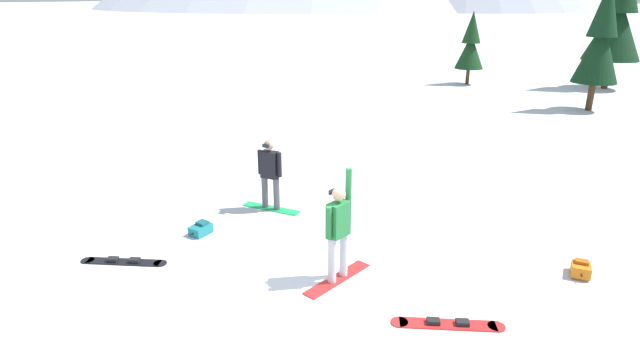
{
  "coord_description": "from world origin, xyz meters",
  "views": [
    {
      "loc": [
        3.52,
        -6.73,
        4.83
      ],
      "look_at": [
        -1.01,
        2.83,
        1.0
      ],
      "focal_mm": 28.61,
      "sensor_mm": 36.0,
      "label": 1
    }
  ],
  "objects_px": {
    "pine_tree_short": "(617,16)",
    "pine_tree_twin": "(471,45)",
    "backpack_orange": "(581,269)",
    "snowboarder_midground": "(270,173)",
    "loose_snowboard_near_left": "(448,324)",
    "backpack_teal": "(201,229)",
    "loose_snowboard_near_right": "(124,261)",
    "pine_tree_leaning": "(601,40)",
    "snowboarder_foreground": "(338,231)"
  },
  "relations": [
    {
      "from": "snowboarder_midground",
      "to": "pine_tree_short",
      "type": "relative_size",
      "value": 0.25
    },
    {
      "from": "loose_snowboard_near_left",
      "to": "pine_tree_twin",
      "type": "relative_size",
      "value": 0.43
    },
    {
      "from": "loose_snowboard_near_right",
      "to": "backpack_orange",
      "type": "height_order",
      "value": "backpack_orange"
    },
    {
      "from": "pine_tree_leaning",
      "to": "pine_tree_twin",
      "type": "bearing_deg",
      "value": 141.45
    },
    {
      "from": "pine_tree_twin",
      "to": "pine_tree_leaning",
      "type": "height_order",
      "value": "pine_tree_leaning"
    },
    {
      "from": "backpack_teal",
      "to": "loose_snowboard_near_right",
      "type": "bearing_deg",
      "value": -109.09
    },
    {
      "from": "loose_snowboard_near_left",
      "to": "pine_tree_short",
      "type": "distance_m",
      "value": 25.86
    },
    {
      "from": "loose_snowboard_near_right",
      "to": "pine_tree_leaning",
      "type": "xyz_separation_m",
      "value": [
        8.36,
        19.32,
        3.02
      ]
    },
    {
      "from": "snowboarder_foreground",
      "to": "loose_snowboard_near_right",
      "type": "distance_m",
      "value": 4.25
    },
    {
      "from": "loose_snowboard_near_left",
      "to": "loose_snowboard_near_right",
      "type": "relative_size",
      "value": 1.04
    },
    {
      "from": "snowboarder_midground",
      "to": "pine_tree_twin",
      "type": "xyz_separation_m",
      "value": [
        0.9,
        20.8,
        1.31
      ]
    },
    {
      "from": "snowboarder_midground",
      "to": "pine_tree_leaning",
      "type": "bearing_deg",
      "value": 65.76
    },
    {
      "from": "backpack_orange",
      "to": "pine_tree_twin",
      "type": "relative_size",
      "value": 0.13
    },
    {
      "from": "loose_snowboard_near_right",
      "to": "backpack_teal",
      "type": "xyz_separation_m",
      "value": [
        0.57,
        1.65,
        0.1
      ]
    },
    {
      "from": "snowboarder_foreground",
      "to": "loose_snowboard_near_left",
      "type": "xyz_separation_m",
      "value": [
        2.09,
        -0.52,
        -0.95
      ]
    },
    {
      "from": "loose_snowboard_near_right",
      "to": "backpack_orange",
      "type": "bearing_deg",
      "value": 22.16
    },
    {
      "from": "pine_tree_twin",
      "to": "pine_tree_short",
      "type": "distance_m",
      "value": 7.52
    },
    {
      "from": "pine_tree_twin",
      "to": "backpack_orange",
      "type": "bearing_deg",
      "value": -74.6
    },
    {
      "from": "pine_tree_twin",
      "to": "snowboarder_midground",
      "type": "bearing_deg",
      "value": -92.49
    },
    {
      "from": "pine_tree_short",
      "to": "pine_tree_twin",
      "type": "bearing_deg",
      "value": -166.01
    },
    {
      "from": "snowboarder_midground",
      "to": "backpack_orange",
      "type": "relative_size",
      "value": 3.25
    },
    {
      "from": "snowboarder_midground",
      "to": "backpack_orange",
      "type": "distance_m",
      "value": 6.75
    },
    {
      "from": "loose_snowboard_near_right",
      "to": "loose_snowboard_near_left",
      "type": "bearing_deg",
      "value": 6.37
    },
    {
      "from": "snowboarder_midground",
      "to": "loose_snowboard_near_left",
      "type": "xyz_separation_m",
      "value": [
        4.83,
        -2.81,
        -0.89
      ]
    },
    {
      "from": "loose_snowboard_near_left",
      "to": "pine_tree_leaning",
      "type": "bearing_deg",
      "value": 82.96
    },
    {
      "from": "backpack_teal",
      "to": "snowboarder_midground",
      "type": "bearing_deg",
      "value": 70.13
    },
    {
      "from": "snowboarder_midground",
      "to": "backpack_teal",
      "type": "distance_m",
      "value": 2.11
    },
    {
      "from": "backpack_teal",
      "to": "pine_tree_leaning",
      "type": "distance_m",
      "value": 19.53
    },
    {
      "from": "pine_tree_twin",
      "to": "pine_tree_short",
      "type": "bearing_deg",
      "value": 13.99
    },
    {
      "from": "snowboarder_foreground",
      "to": "backpack_orange",
      "type": "xyz_separation_m",
      "value": [
        3.96,
        2.04,
        -0.84
      ]
    },
    {
      "from": "snowboarder_midground",
      "to": "pine_tree_leaning",
      "type": "xyz_separation_m",
      "value": [
        7.13,
        15.84,
        2.13
      ]
    },
    {
      "from": "snowboarder_foreground",
      "to": "loose_snowboard_near_left",
      "type": "bearing_deg",
      "value": -13.86
    },
    {
      "from": "loose_snowboard_near_left",
      "to": "pine_tree_short",
      "type": "bearing_deg",
      "value": 82.81
    },
    {
      "from": "snowboarder_midground",
      "to": "backpack_teal",
      "type": "height_order",
      "value": "snowboarder_midground"
    },
    {
      "from": "pine_tree_leaning",
      "to": "loose_snowboard_near_right",
      "type": "bearing_deg",
      "value": -113.41
    },
    {
      "from": "backpack_orange",
      "to": "pine_tree_twin",
      "type": "distance_m",
      "value": 21.93
    },
    {
      "from": "loose_snowboard_near_left",
      "to": "backpack_teal",
      "type": "bearing_deg",
      "value": 169.99
    },
    {
      "from": "pine_tree_short",
      "to": "pine_tree_leaning",
      "type": "relative_size",
      "value": 1.25
    },
    {
      "from": "loose_snowboard_near_right",
      "to": "pine_tree_leaning",
      "type": "relative_size",
      "value": 0.3
    },
    {
      "from": "loose_snowboard_near_left",
      "to": "backpack_orange",
      "type": "relative_size",
      "value": 3.29
    },
    {
      "from": "loose_snowboard_near_left",
      "to": "pine_tree_twin",
      "type": "bearing_deg",
      "value": 99.44
    },
    {
      "from": "pine_tree_twin",
      "to": "pine_tree_leaning",
      "type": "xyz_separation_m",
      "value": [
        6.23,
        -4.96,
        0.83
      ]
    },
    {
      "from": "backpack_orange",
      "to": "pine_tree_twin",
      "type": "bearing_deg",
      "value": 105.4
    },
    {
      "from": "snowboarder_foreground",
      "to": "loose_snowboard_near_left",
      "type": "distance_m",
      "value": 2.35
    },
    {
      "from": "backpack_orange",
      "to": "pine_tree_short",
      "type": "distance_m",
      "value": 23.16
    },
    {
      "from": "loose_snowboard_near_left",
      "to": "snowboarder_foreground",
      "type": "bearing_deg",
      "value": 166.14
    },
    {
      "from": "backpack_orange",
      "to": "loose_snowboard_near_left",
      "type": "bearing_deg",
      "value": -126.25
    },
    {
      "from": "pine_tree_twin",
      "to": "pine_tree_leaning",
      "type": "distance_m",
      "value": 8.0
    },
    {
      "from": "snowboarder_foreground",
      "to": "pine_tree_leaning",
      "type": "xyz_separation_m",
      "value": [
        4.39,
        18.13,
        2.07
      ]
    },
    {
      "from": "snowboarder_midground",
      "to": "snowboarder_foreground",
      "type": "bearing_deg",
      "value": -39.9
    }
  ]
}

